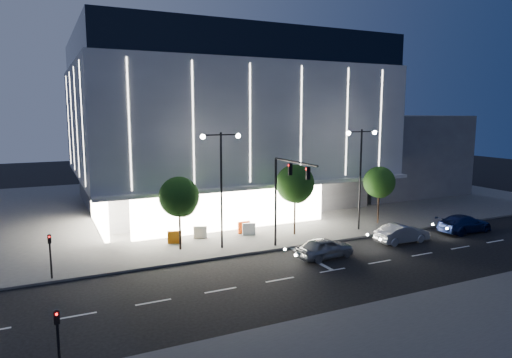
{
  "coord_description": "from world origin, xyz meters",
  "views": [
    {
      "loc": [
        -15.17,
        -25.71,
        10.49
      ],
      "look_at": [
        0.79,
        7.89,
        5.0
      ],
      "focal_mm": 32.0,
      "sensor_mm": 36.0,
      "label": 1
    }
  ],
  "objects": [
    {
      "name": "barrier_d",
      "position": [
        0.43,
        8.54,
        0.65
      ],
      "size": [
        1.12,
        0.59,
        1.0
      ],
      "primitive_type": "cube",
      "rotation": [
        0.0,
        0.0,
        -0.32
      ],
      "color": "white",
      "rests_on": "sidewalk_museum"
    },
    {
      "name": "ground",
      "position": [
        0.0,
        0.0,
        0.0
      ],
      "size": [
        160.0,
        160.0,
        0.0
      ],
      "primitive_type": "plane",
      "color": "black",
      "rests_on": "ground"
    },
    {
      "name": "street_lamp_east",
      "position": [
        10.0,
        6.0,
        5.96
      ],
      "size": [
        3.16,
        0.36,
        9.0
      ],
      "color": "black",
      "rests_on": "ground"
    },
    {
      "name": "car_second",
      "position": [
        10.85,
        1.53,
        0.76
      ],
      "size": [
        4.61,
        1.67,
        1.51
      ],
      "primitive_type": "imported",
      "rotation": [
        0.0,
        0.0,
        1.56
      ],
      "color": "silver",
      "rests_on": "ground"
    },
    {
      "name": "barrier_a",
      "position": [
        -5.97,
        8.72,
        0.65
      ],
      "size": [
        1.12,
        0.6,
        1.0
      ],
      "primitive_type": "cube",
      "rotation": [
        0.0,
        0.0,
        -0.34
      ],
      "color": "#C8610B",
      "rests_on": "sidewalk_museum"
    },
    {
      "name": "sidewalk_museum",
      "position": [
        5.0,
        24.0,
        0.07
      ],
      "size": [
        70.0,
        40.0,
        0.15
      ],
      "primitive_type": "cube",
      "color": "#474747",
      "rests_on": "ground"
    },
    {
      "name": "ped_signal_far",
      "position": [
        -15.0,
        4.5,
        1.89
      ],
      "size": [
        0.22,
        0.24,
        3.0
      ],
      "color": "black",
      "rests_on": "ground"
    },
    {
      "name": "car_third",
      "position": [
        18.09,
        1.65,
        0.77
      ],
      "size": [
        5.39,
        2.33,
        1.55
      ],
      "primitive_type": "imported",
      "rotation": [
        0.0,
        0.0,
        1.6
      ],
      "color": "navy",
      "rests_on": "ground"
    },
    {
      "name": "barrier_c",
      "position": [
        0.29,
        9.26,
        0.65
      ],
      "size": [
        1.12,
        0.36,
        1.0
      ],
      "primitive_type": "cube",
      "rotation": [
        0.0,
        0.0,
        0.1
      ],
      "color": "#D23E0B",
      "rests_on": "sidewalk_museum"
    },
    {
      "name": "traffic_mast",
      "position": [
        1.0,
        3.34,
        5.03
      ],
      "size": [
        0.33,
        5.89,
        7.07
      ],
      "color": "black",
      "rests_on": "ground"
    },
    {
      "name": "museum",
      "position": [
        2.98,
        22.31,
        9.27
      ],
      "size": [
        30.0,
        25.8,
        18.0
      ],
      "color": "#4C4C51",
      "rests_on": "ground"
    },
    {
      "name": "tree_left",
      "position": [
        -5.97,
        7.02,
        4.03
      ],
      "size": [
        3.02,
        3.02,
        5.72
      ],
      "color": "black",
      "rests_on": "ground"
    },
    {
      "name": "ped_signal_near",
      "position": [
        -15.0,
        -7.5,
        1.89
      ],
      "size": [
        0.22,
        0.24,
        3.0
      ],
      "color": "black",
      "rests_on": "ground"
    },
    {
      "name": "sidewalk_near",
      "position": [
        5.0,
        -12.0,
        0.07
      ],
      "size": [
        70.0,
        10.0,
        0.15
      ],
      "primitive_type": "cube",
      "color": "#474747",
      "rests_on": "ground"
    },
    {
      "name": "car_lead",
      "position": [
        3.0,
        0.92,
        0.76
      ],
      "size": [
        4.59,
        2.21,
        1.51
      ],
      "primitive_type": "imported",
      "rotation": [
        0.0,
        0.0,
        1.67
      ],
      "color": "gray",
      "rests_on": "ground"
    },
    {
      "name": "annex_building",
      "position": [
        26.0,
        24.0,
        5.0
      ],
      "size": [
        16.0,
        20.0,
        10.0
      ],
      "primitive_type": "cube",
      "color": "#4C4C51",
      "rests_on": "ground"
    },
    {
      "name": "barrier_b",
      "position": [
        -3.64,
        9.3,
        0.65
      ],
      "size": [
        1.12,
        0.6,
        1.0
      ],
      "primitive_type": "cube",
      "rotation": [
        0.0,
        0.0,
        -0.34
      ],
      "color": "beige",
      "rests_on": "sidewalk_museum"
    },
    {
      "name": "tree_mid",
      "position": [
        4.03,
        7.02,
        4.33
      ],
      "size": [
        3.25,
        3.25,
        6.15
      ],
      "color": "black",
      "rests_on": "ground"
    },
    {
      "name": "street_lamp_west",
      "position": [
        -3.0,
        6.0,
        5.96
      ],
      "size": [
        3.16,
        0.36,
        9.0
      ],
      "color": "black",
      "rests_on": "ground"
    },
    {
      "name": "tree_right",
      "position": [
        13.03,
        7.02,
        3.88
      ],
      "size": [
        2.91,
        2.91,
        5.51
      ],
      "color": "black",
      "rests_on": "ground"
    }
  ]
}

